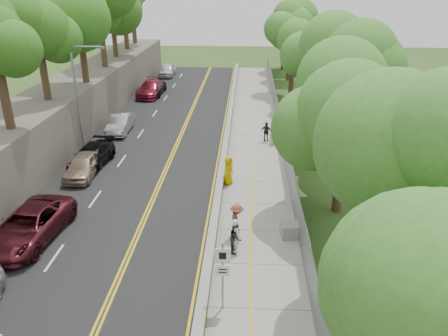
{
  "coord_description": "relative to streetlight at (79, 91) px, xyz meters",
  "views": [
    {
      "loc": [
        1.86,
        -16.9,
        12.36
      ],
      "look_at": [
        0.5,
        8.0,
        1.4
      ],
      "focal_mm": 35.0,
      "sensor_mm": 36.0,
      "label": 1
    }
  ],
  "objects": [
    {
      "name": "road",
      "position": [
        5.06,
        1.0,
        -4.62
      ],
      "size": [
        11.2,
        66.0,
        0.04
      ],
      "primitive_type": "cube",
      "color": "black",
      "rests_on": "ground"
    },
    {
      "name": "ground",
      "position": [
        10.46,
        -14.0,
        -4.64
      ],
      "size": [
        140.0,
        140.0,
        0.0
      ],
      "primitive_type": "plane",
      "color": "#33511E",
      "rests_on": "ground"
    },
    {
      "name": "streetlight",
      "position": [
        0.0,
        0.0,
        0.0
      ],
      "size": [
        2.52,
        0.22,
        8.0
      ],
      "color": "gray",
      "rests_on": "ground"
    },
    {
      "name": "painter_2",
      "position": [
        11.91,
        -13.0,
        -3.82
      ],
      "size": [
        0.64,
        0.79,
        1.53
      ],
      "primitive_type": "imported",
      "rotation": [
        0.0,
        0.0,
        1.48
      ],
      "color": "#222328",
      "rests_on": "sidewalk"
    },
    {
      "name": "car_7",
      "position": [
        1.46,
        16.8,
        -3.77
      ],
      "size": [
        2.49,
        5.78,
        1.66
      ],
      "primitive_type": "imported",
      "rotation": [
        0.0,
        0.0,
        -0.03
      ],
      "color": "maroon",
      "rests_on": "road"
    },
    {
      "name": "sidewalk",
      "position": [
        13.01,
        1.0,
        -4.61
      ],
      "size": [
        4.2,
        66.0,
        0.05
      ],
      "primitive_type": "cube",
      "color": "gray",
      "rests_on": "ground"
    },
    {
      "name": "car_3",
      "position": [
        1.46,
        -2.99,
        -3.88
      ],
      "size": [
        2.5,
        5.15,
        1.44
      ],
      "primitive_type": "imported",
      "rotation": [
        0.0,
        0.0,
        -0.1
      ],
      "color": "black",
      "rests_on": "road"
    },
    {
      "name": "rock_embankment",
      "position": [
        -3.04,
        1.0,
        -2.64
      ],
      "size": [
        5.0,
        66.0,
        4.0
      ],
      "primitive_type": "cube",
      "color": "#595147",
      "rests_on": "ground"
    },
    {
      "name": "chainlink_fence",
      "position": [
        15.11,
        1.0,
        -3.64
      ],
      "size": [
        0.04,
        66.0,
        2.0
      ],
      "primitive_type": "cube",
      "color": "slate",
      "rests_on": "ground"
    },
    {
      "name": "trees_embankment",
      "position": [
        -2.54,
        1.0,
        5.86
      ],
      "size": [
        6.4,
        66.0,
        13.0
      ],
      "primitive_type": null,
      "color": "#397920",
      "rests_on": "rock_embankment"
    },
    {
      "name": "painter_0",
      "position": [
        11.21,
        -5.43,
        -3.65
      ],
      "size": [
        0.9,
        1.08,
        1.88
      ],
      "primitive_type": "imported",
      "rotation": [
        0.0,
        0.0,
        1.18
      ],
      "color": "#D2A500",
      "rests_on": "sidewalk"
    },
    {
      "name": "painter_3",
      "position": [
        11.91,
        -11.7,
        -3.66
      ],
      "size": [
        0.86,
        1.29,
        1.87
      ],
      "primitive_type": "imported",
      "rotation": [
        0.0,
        0.0,
        1.72
      ],
      "color": "brown",
      "rests_on": "sidewalk"
    },
    {
      "name": "car_6",
      "position": [
        1.46,
        17.44,
        -3.84
      ],
      "size": [
        2.59,
        5.49,
        1.52
      ],
      "primitive_type": "imported",
      "rotation": [
        0.0,
        0.0,
        -0.01
      ],
      "color": "black",
      "rests_on": "road"
    },
    {
      "name": "car_4",
      "position": [
        1.46,
        -4.67,
        -3.85
      ],
      "size": [
        1.82,
        4.42,
        1.5
      ],
      "primitive_type": "imported",
      "rotation": [
        0.0,
        0.0,
        0.01
      ],
      "color": "#C2A38F",
      "rests_on": "road"
    },
    {
      "name": "construction_barrel",
      "position": [
        14.43,
        2.0,
        -4.14
      ],
      "size": [
        0.55,
        0.55,
        0.9
      ],
      "primitive_type": "cylinder",
      "color": "red",
      "rests_on": "sidewalk"
    },
    {
      "name": "car_8",
      "position": [
        1.46,
        27.64,
        -3.8
      ],
      "size": [
        1.95,
        4.72,
        1.6
      ],
      "primitive_type": "imported",
      "rotation": [
        0.0,
        0.0,
        0.01
      ],
      "color": "silver",
      "rests_on": "road"
    },
    {
      "name": "trees_fenceside",
      "position": [
        17.46,
        1.0,
        2.36
      ],
      "size": [
        7.0,
        66.0,
        14.0
      ],
      "primitive_type": null,
      "color": "#4A8B31",
      "rests_on": "ground"
    },
    {
      "name": "jersey_barrier",
      "position": [
        10.71,
        1.0,
        -4.34
      ],
      "size": [
        0.42,
        66.0,
        0.6
      ],
      "primitive_type": "cube",
      "color": "gold",
      "rests_on": "ground"
    },
    {
      "name": "car_2",
      "position": [
        1.46,
        -12.5,
        -3.79
      ],
      "size": [
        3.23,
        6.08,
        1.63
      ],
      "primitive_type": "imported",
      "rotation": [
        0.0,
        0.0,
        -0.09
      ],
      "color": "#50161F",
      "rests_on": "road"
    },
    {
      "name": "car_5",
      "position": [
        1.46,
        4.41,
        -3.85
      ],
      "size": [
        1.7,
        4.59,
        1.5
      ],
      "primitive_type": "imported",
      "rotation": [
        0.0,
        0.0,
        0.03
      ],
      "color": "#9B9DA2",
      "rests_on": "road"
    },
    {
      "name": "person_far",
      "position": [
        13.92,
        2.64,
        -3.78
      ],
      "size": [
        1.03,
        0.73,
        1.63
      ],
      "primitive_type": "imported",
      "rotation": [
        0.0,
        0.0,
        2.75
      ],
      "color": "black",
      "rests_on": "sidewalk"
    },
    {
      "name": "concrete_block",
      "position": [
        14.76,
        -11.51,
        -4.22
      ],
      "size": [
        1.21,
        0.96,
        0.74
      ],
      "primitive_type": "cube",
      "rotation": [
        0.0,
        0.0,
        0.12
      ],
      "color": "slate",
      "rests_on": "sidewalk"
    },
    {
      "name": "signpost",
      "position": [
        11.51,
        -17.02,
        -2.68
      ],
      "size": [
        0.62,
        0.09,
        3.1
      ],
      "color": "gray",
      "rests_on": "sidewalk"
    },
    {
      "name": "painter_1",
      "position": [
        11.91,
        -13.0,
        -3.7
      ],
      "size": [
        0.65,
        0.77,
        1.79
      ],
      "primitive_type": "imported",
      "rotation": [
        0.0,
        0.0,
        1.97
      ],
      "color": "beige",
      "rests_on": "sidewalk"
    }
  ]
}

